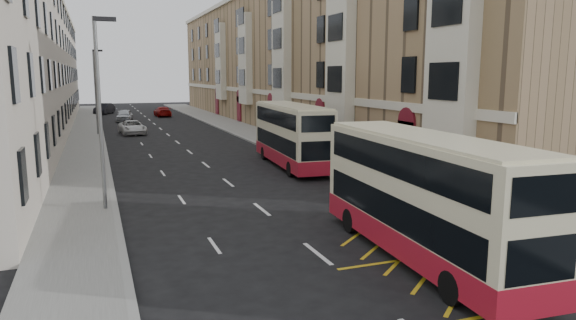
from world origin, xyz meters
name	(u,v)px	position (x,y,z in m)	size (l,w,h in m)	color
ground	(381,304)	(0.00, 0.00, 0.00)	(200.00, 200.00, 0.00)	black
pavement_right	(280,143)	(8.00, 30.00, 0.07)	(4.00, 120.00, 0.15)	slate
pavement_left	(84,152)	(-7.50, 30.00, 0.07)	(3.00, 120.00, 0.15)	slate
kerb_right	(257,144)	(6.00, 30.00, 0.07)	(0.25, 120.00, 0.15)	gray
kerb_left	(105,151)	(-6.00, 30.00, 0.07)	(0.25, 120.00, 0.15)	gray
road_markings	(162,130)	(0.00, 45.00, 0.01)	(10.00, 110.00, 0.01)	silver
terrace_right	(291,59)	(14.88, 45.38, 7.52)	(10.75, 79.00, 15.25)	#977A57
terrace_left	(16,67)	(-13.43, 45.50, 6.52)	(9.18, 79.00, 13.25)	beige
guard_railing	(443,200)	(6.25, 5.75, 0.86)	(0.06, 6.56, 1.01)	red
street_lamp_near	(100,103)	(-6.35, 12.00, 4.64)	(0.93, 0.18, 8.00)	slate
street_lamp_far	(96,87)	(-6.35, 42.00, 4.64)	(0.93, 0.18, 8.00)	slate
double_decker_front	(422,197)	(2.90, 2.45, 2.03)	(2.92, 10.11, 3.98)	beige
double_decker_rear	(291,135)	(5.00, 19.40, 2.02)	(2.98, 10.07, 3.96)	beige
pedestrian_far	(436,186)	(7.21, 7.52, 0.99)	(0.98, 0.41, 1.68)	black
white_van	(132,127)	(-3.19, 41.83, 0.67)	(2.23, 4.84, 1.34)	silver
car_silver	(124,115)	(-3.13, 56.38, 0.76)	(1.81, 4.49, 1.53)	#ACB0B5
car_dark	(104,109)	(-5.20, 70.46, 0.79)	(1.68, 4.81, 1.58)	black
car_red	(163,112)	(2.32, 62.74, 0.69)	(1.93, 4.74, 1.37)	#950907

